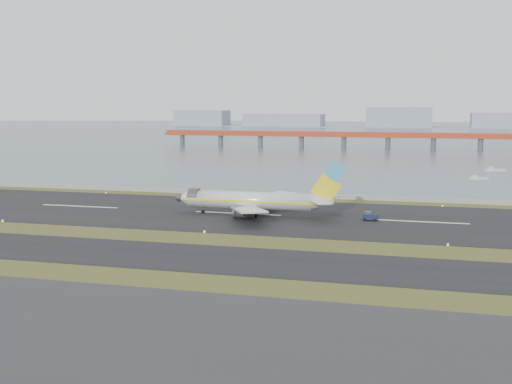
# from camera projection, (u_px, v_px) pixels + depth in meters

# --- Properties ---
(ground) EXTENTS (1000.00, 1000.00, 0.00)m
(ground) POSITION_uv_depth(u_px,v_px,m) (191.00, 241.00, 116.22)
(ground) COLOR #384217
(ground) RESTS_ON ground
(taxiway_strip) EXTENTS (1000.00, 18.00, 0.10)m
(taxiway_strip) POSITION_uv_depth(u_px,v_px,m) (165.00, 255.00, 104.73)
(taxiway_strip) COLOR black
(taxiway_strip) RESTS_ON ground
(runway_strip) EXTENTS (1000.00, 45.00, 0.10)m
(runway_strip) POSITION_uv_depth(u_px,v_px,m) (238.00, 214.00, 144.93)
(runway_strip) COLOR black
(runway_strip) RESTS_ON ground
(seawall) EXTENTS (1000.00, 2.50, 1.00)m
(seawall) POSITION_uv_depth(u_px,v_px,m) (269.00, 194.00, 173.58)
(seawall) COLOR gray
(seawall) RESTS_ON ground
(bay_water) EXTENTS (1400.00, 800.00, 1.30)m
(bay_water) POSITION_uv_depth(u_px,v_px,m) (379.00, 133.00, 556.52)
(bay_water) COLOR #465664
(bay_water) RESTS_ON ground
(red_pier) EXTENTS (260.00, 5.00, 10.20)m
(red_pier) POSITION_uv_depth(u_px,v_px,m) (388.00, 137.00, 349.41)
(red_pier) COLOR #A0341B
(red_pier) RESTS_ON ground
(far_shoreline) EXTENTS (1400.00, 80.00, 60.50)m
(far_shoreline) POSITION_uv_depth(u_px,v_px,m) (403.00, 122.00, 705.36)
(far_shoreline) COLOR #8E97A8
(far_shoreline) RESTS_ON ground
(airliner) EXTENTS (38.52, 32.89, 12.80)m
(airliner) POSITION_uv_depth(u_px,v_px,m) (256.00, 201.00, 141.48)
(airliner) COLOR silver
(airliner) RESTS_ON ground
(pushback_tug) EXTENTS (3.16, 1.92, 1.99)m
(pushback_tug) POSITION_uv_depth(u_px,v_px,m) (370.00, 216.00, 136.05)
(pushback_tug) COLOR #131A35
(pushback_tug) RESTS_ON ground
(workboat_near) EXTENTS (6.61, 3.35, 1.54)m
(workboat_near) POSITION_uv_depth(u_px,v_px,m) (477.00, 178.00, 211.27)
(workboat_near) COLOR silver
(workboat_near) RESTS_ON ground
(workboat_far) EXTENTS (7.98, 4.32, 1.85)m
(workboat_far) POSITION_uv_depth(u_px,v_px,m) (494.00, 170.00, 237.14)
(workboat_far) COLOR silver
(workboat_far) RESTS_ON ground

